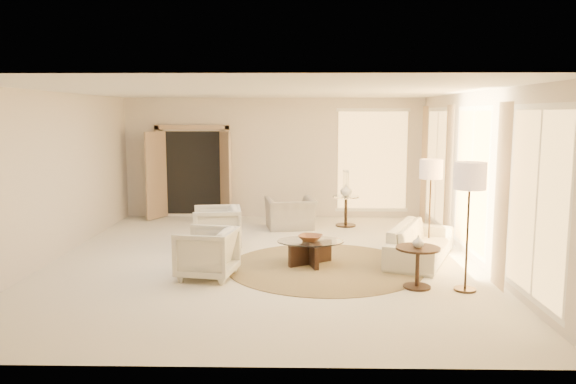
{
  "coord_description": "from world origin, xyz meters",
  "views": [
    {
      "loc": [
        0.59,
        -9.14,
        2.44
      ],
      "look_at": [
        0.4,
        0.4,
        1.1
      ],
      "focal_mm": 35.0,
      "sensor_mm": 36.0,
      "label": 1
    }
  ],
  "objects_px": {
    "sofa": "(421,242)",
    "side_table": "(346,208)",
    "end_table": "(418,260)",
    "floor_lamp_far": "(470,182)",
    "floor_lamp_near": "(431,173)",
    "coffee_table": "(310,250)",
    "side_vase": "(346,190)",
    "accent_chair": "(290,208)",
    "end_vase": "(418,242)",
    "armchair_left": "(217,226)",
    "bowl": "(310,238)",
    "armchair_right": "(207,251)"
  },
  "relations": [
    {
      "from": "armchair_left",
      "to": "accent_chair",
      "type": "height_order",
      "value": "accent_chair"
    },
    {
      "from": "armchair_right",
      "to": "side_vase",
      "type": "height_order",
      "value": "side_vase"
    },
    {
      "from": "sofa",
      "to": "floor_lamp_near",
      "type": "xyz_separation_m",
      "value": [
        0.27,
        0.59,
        1.1
      ]
    },
    {
      "from": "accent_chair",
      "to": "end_vase",
      "type": "height_order",
      "value": "accent_chair"
    },
    {
      "from": "armchair_left",
      "to": "end_table",
      "type": "relative_size",
      "value": 1.38
    },
    {
      "from": "side_vase",
      "to": "floor_lamp_near",
      "type": "bearing_deg",
      "value": -60.14
    },
    {
      "from": "floor_lamp_near",
      "to": "end_vase",
      "type": "height_order",
      "value": "floor_lamp_near"
    },
    {
      "from": "end_vase",
      "to": "bowl",
      "type": "bearing_deg",
      "value": 141.02
    },
    {
      "from": "coffee_table",
      "to": "side_vase",
      "type": "height_order",
      "value": "side_vase"
    },
    {
      "from": "accent_chair",
      "to": "bowl",
      "type": "relative_size",
      "value": 2.63
    },
    {
      "from": "floor_lamp_far",
      "to": "side_vase",
      "type": "xyz_separation_m",
      "value": [
        -1.29,
        4.48,
        -0.73
      ]
    },
    {
      "from": "coffee_table",
      "to": "floor_lamp_far",
      "type": "height_order",
      "value": "floor_lamp_far"
    },
    {
      "from": "side_table",
      "to": "floor_lamp_near",
      "type": "height_order",
      "value": "floor_lamp_near"
    },
    {
      "from": "side_table",
      "to": "side_vase",
      "type": "distance_m",
      "value": 0.39
    },
    {
      "from": "end_table",
      "to": "coffee_table",
      "type": "bearing_deg",
      "value": 141.02
    },
    {
      "from": "armchair_left",
      "to": "armchair_right",
      "type": "relative_size",
      "value": 1.04
    },
    {
      "from": "bowl",
      "to": "armchair_right",
      "type": "bearing_deg",
      "value": -154.23
    },
    {
      "from": "armchair_left",
      "to": "floor_lamp_far",
      "type": "relative_size",
      "value": 0.48
    },
    {
      "from": "side_table",
      "to": "end_table",
      "type": "bearing_deg",
      "value": -81.55
    },
    {
      "from": "armchair_left",
      "to": "floor_lamp_far",
      "type": "distance_m",
      "value": 4.59
    },
    {
      "from": "end_table",
      "to": "floor_lamp_far",
      "type": "xyz_separation_m",
      "value": [
        0.64,
        -0.11,
        1.12
      ]
    },
    {
      "from": "accent_chair",
      "to": "side_vase",
      "type": "height_order",
      "value": "side_vase"
    },
    {
      "from": "floor_lamp_far",
      "to": "bowl",
      "type": "distance_m",
      "value": 2.72
    },
    {
      "from": "accent_chair",
      "to": "bowl",
      "type": "xyz_separation_m",
      "value": [
        0.37,
        -2.87,
        0.01
      ]
    },
    {
      "from": "end_table",
      "to": "side_table",
      "type": "distance_m",
      "value": 4.41
    },
    {
      "from": "sofa",
      "to": "side_table",
      "type": "distance_m",
      "value": 3.02
    },
    {
      "from": "sofa",
      "to": "bowl",
      "type": "xyz_separation_m",
      "value": [
        -1.85,
        -0.33,
        0.14
      ]
    },
    {
      "from": "floor_lamp_far",
      "to": "bowl",
      "type": "height_order",
      "value": "floor_lamp_far"
    },
    {
      "from": "sofa",
      "to": "side_vase",
      "type": "relative_size",
      "value": 7.74
    },
    {
      "from": "end_table",
      "to": "floor_lamp_far",
      "type": "distance_m",
      "value": 1.3
    },
    {
      "from": "accent_chair",
      "to": "bowl",
      "type": "bearing_deg",
      "value": 86.51
    },
    {
      "from": "end_table",
      "to": "floor_lamp_far",
      "type": "height_order",
      "value": "floor_lamp_far"
    },
    {
      "from": "end_table",
      "to": "end_vase",
      "type": "xyz_separation_m",
      "value": [
        -0.0,
        0.0,
        0.26
      ]
    },
    {
      "from": "floor_lamp_near",
      "to": "end_table",
      "type": "bearing_deg",
      "value": -106.89
    },
    {
      "from": "accent_chair",
      "to": "side_table",
      "type": "xyz_separation_m",
      "value": [
        1.2,
        0.3,
        -0.04
      ]
    },
    {
      "from": "accent_chair",
      "to": "end_vase",
      "type": "distance_m",
      "value": 4.47
    },
    {
      "from": "floor_lamp_far",
      "to": "floor_lamp_near",
      "type": "bearing_deg",
      "value": 90.0
    },
    {
      "from": "accent_chair",
      "to": "end_table",
      "type": "bearing_deg",
      "value": 103.63
    },
    {
      "from": "end_table",
      "to": "side_table",
      "type": "xyz_separation_m",
      "value": [
        -0.65,
        4.36,
        0.0
      ]
    },
    {
      "from": "floor_lamp_far",
      "to": "end_vase",
      "type": "relative_size",
      "value": 10.57
    },
    {
      "from": "floor_lamp_near",
      "to": "floor_lamp_far",
      "type": "distance_m",
      "value": 2.23
    },
    {
      "from": "armchair_left",
      "to": "floor_lamp_near",
      "type": "xyz_separation_m",
      "value": [
        3.79,
        -0.1,
        0.97
      ]
    },
    {
      "from": "armchair_left",
      "to": "bowl",
      "type": "relative_size",
      "value": 2.25
    },
    {
      "from": "coffee_table",
      "to": "floor_lamp_near",
      "type": "xyz_separation_m",
      "value": [
        2.12,
        0.92,
        1.15
      ]
    },
    {
      "from": "side_table",
      "to": "floor_lamp_far",
      "type": "bearing_deg",
      "value": -73.92
    },
    {
      "from": "sofa",
      "to": "floor_lamp_near",
      "type": "distance_m",
      "value": 1.28
    },
    {
      "from": "floor_lamp_far",
      "to": "side_vase",
      "type": "height_order",
      "value": "floor_lamp_far"
    },
    {
      "from": "end_vase",
      "to": "side_vase",
      "type": "height_order",
      "value": "side_vase"
    },
    {
      "from": "side_vase",
      "to": "side_table",
      "type": "bearing_deg",
      "value": 0.0
    },
    {
      "from": "armchair_left",
      "to": "side_vase",
      "type": "xyz_separation_m",
      "value": [
        2.5,
        2.15,
        0.36
      ]
    }
  ]
}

